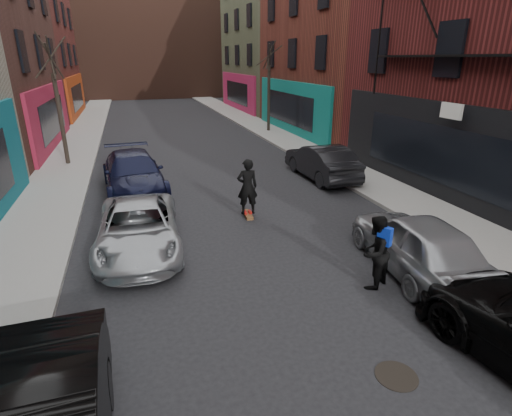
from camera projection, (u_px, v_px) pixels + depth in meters
sidewalk_left at (87, 127)px, 30.17m from camera, size 2.50×84.00×0.13m
sidewalk_right at (246, 120)px, 33.66m from camera, size 2.50×84.00×0.13m
building_far at (146, 41)px, 52.69m from camera, size 40.00×10.00×14.00m
tree_left_far at (57, 94)px, 18.30m from camera, size 2.00×2.00×6.50m
tree_right_far at (269, 80)px, 27.07m from camera, size 2.00×2.00×6.80m
parked_left_far at (139, 228)px, 10.74m from camera, size 2.35×4.71×1.28m
parked_left_end at (133, 173)px, 15.35m from camera, size 2.54×5.41×1.53m
parked_right_far at (418, 243)px, 9.62m from camera, size 2.28×4.57×1.50m
parked_right_end at (321, 161)px, 17.23m from camera, size 1.65×4.53×1.48m
skateboard at (248, 215)px, 13.25m from camera, size 0.26×0.81×0.10m
skateboarder at (247, 187)px, 12.91m from camera, size 0.70×0.48×1.85m
pedestrian at (375, 252)px, 8.91m from camera, size 1.05×0.97×1.72m
manhole at (396, 376)px, 6.59m from camera, size 0.85×0.85×0.01m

